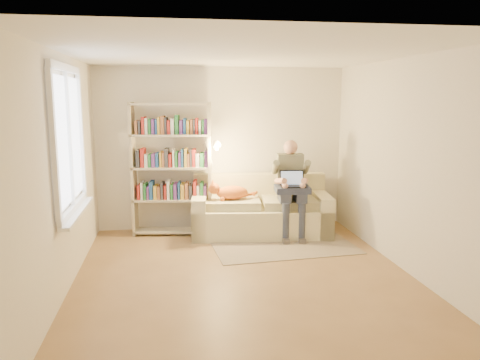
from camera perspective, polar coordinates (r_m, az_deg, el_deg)
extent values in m
plane|color=olive|center=(5.76, 0.46, -11.55)|extent=(4.50, 4.50, 0.00)
cube|color=white|center=(5.38, 0.50, 15.16)|extent=(4.00, 4.50, 0.02)
cube|color=silver|center=(5.47, -20.68, 0.77)|extent=(0.02, 4.50, 2.60)
cube|color=silver|center=(6.07, 19.47, 1.70)|extent=(0.02, 4.50, 2.60)
cube|color=silver|center=(7.63, -2.24, 3.86)|extent=(4.00, 0.02, 2.60)
cube|color=silver|center=(3.26, 6.85, -4.58)|extent=(4.00, 0.02, 2.60)
plane|color=white|center=(5.62, -20.19, 4.63)|extent=(0.00, 1.50, 1.50)
cube|color=white|center=(5.61, -20.58, 12.69)|extent=(0.05, 1.50, 0.08)
cube|color=white|center=(5.74, -19.61, -3.24)|extent=(0.05, 1.50, 0.08)
cube|color=white|center=(5.62, -20.09, 4.64)|extent=(0.04, 0.05, 1.50)
cube|color=white|center=(5.74, -19.19, -3.72)|extent=(0.12, 1.52, 0.04)
cube|color=beige|center=(7.38, 2.55, -4.88)|extent=(2.22, 1.19, 0.45)
cube|color=beige|center=(7.64, 2.34, -0.89)|extent=(2.13, 0.45, 0.46)
cube|color=beige|center=(7.34, -4.91, -4.22)|extent=(0.32, 0.97, 0.64)
cube|color=beige|center=(7.49, 9.87, -4.03)|extent=(0.32, 0.97, 0.64)
cube|color=#BEB88B|center=(7.23, -1.17, -2.83)|extent=(0.97, 0.73, 0.13)
cube|color=#BEB88B|center=(7.31, 6.34, -2.75)|extent=(0.97, 0.73, 0.13)
cube|color=#6B6C57|center=(7.30, 6.10, 1.07)|extent=(0.42, 0.26, 0.55)
sphere|color=tan|center=(7.23, 6.18, 4.00)|extent=(0.22, 0.22, 0.22)
cube|color=#373C4D|center=(7.09, 5.40, -1.88)|extent=(0.21, 0.46, 0.17)
cube|color=#373C4D|center=(7.12, 7.30, -1.85)|extent=(0.21, 0.46, 0.17)
cylinder|color=#373C4D|center=(6.96, 5.59, -5.19)|extent=(0.12, 0.12, 0.59)
cylinder|color=#373C4D|center=(7.00, 7.53, -5.15)|extent=(0.12, 0.12, 0.59)
ellipsoid|color=orange|center=(7.17, -1.17, -1.57)|extent=(0.51, 0.31, 0.22)
sphere|color=orange|center=(7.11, -3.39, -1.06)|extent=(0.17, 0.17, 0.17)
cylinder|color=orange|center=(7.23, 0.84, -1.80)|extent=(0.24, 0.07, 0.07)
cube|color=#272E45|center=(7.07, 6.37, -1.11)|extent=(0.55, 0.47, 0.09)
cube|color=black|center=(7.02, 6.42, -0.73)|extent=(0.39, 0.29, 0.02)
cube|color=black|center=(7.11, 6.30, 0.26)|extent=(0.37, 0.12, 0.23)
plane|color=#8CA5CC|center=(7.11, 6.30, 0.26)|extent=(0.34, 0.13, 0.31)
cube|color=#C0B391|center=(7.37, -12.88, 1.25)|extent=(0.08, 0.31, 2.06)
cube|color=#C0B391|center=(7.22, -3.69, 1.32)|extent=(0.08, 0.31, 2.06)
cube|color=#C0B391|center=(7.48, -8.14, -6.09)|extent=(1.25, 0.47, 0.03)
cube|color=#C0B391|center=(7.36, -8.24, -2.35)|extent=(1.25, 0.47, 0.03)
cube|color=#C0B391|center=(7.27, -8.33, 1.51)|extent=(1.25, 0.47, 0.03)
cube|color=#C0B391|center=(7.21, -8.44, 5.44)|extent=(1.25, 0.47, 0.03)
cube|color=#C0B391|center=(7.19, -8.53, 9.15)|extent=(1.25, 0.47, 0.03)
cube|color=#267233|center=(7.33, -8.26, -1.29)|extent=(1.07, 0.38, 0.24)
cube|color=#66337F|center=(7.25, -8.36, 2.59)|extent=(1.07, 0.38, 0.24)
cube|color=#1E4C8C|center=(7.20, -8.46, 6.54)|extent=(1.07, 0.38, 0.24)
cylinder|color=silver|center=(7.22, -4.40, 1.84)|extent=(0.11, 0.11, 0.04)
cone|color=silver|center=(7.04, -3.04, 4.20)|extent=(0.15, 0.18, 0.17)
cube|color=gray|center=(6.85, 5.33, -8.00)|extent=(2.10, 1.34, 0.01)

